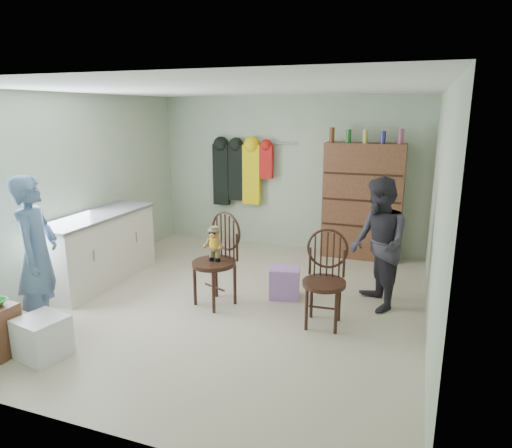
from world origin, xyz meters
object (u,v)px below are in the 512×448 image
at_px(chair_front, 217,253).
at_px(dresser, 363,201).
at_px(counter, 98,248).

bearing_deg(chair_front, dresser, 83.29).
xyz_separation_m(counter, chair_front, (1.83, -0.11, 0.17)).
height_order(counter, dresser, dresser).
relative_size(counter, chair_front, 1.66).
height_order(counter, chair_front, chair_front).
height_order(chair_front, dresser, dresser).
bearing_deg(dresser, chair_front, -119.68).
distance_m(chair_front, dresser, 2.79).
distance_m(counter, dresser, 3.96).
xyz_separation_m(counter, dresser, (3.20, 2.30, 0.44)).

